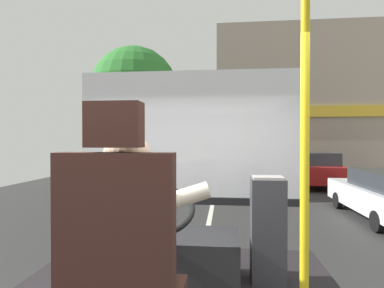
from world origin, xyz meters
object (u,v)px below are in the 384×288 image
object	(u,v)px
bus_driver	(131,233)
steering_console	(172,256)
handrail_pole	(305,176)
driver_seat	(123,281)
parked_car_red	(314,168)
fare_box	(268,229)

from	to	relation	value
bus_driver	steering_console	bearing A→B (deg)	90.00
handrail_pole	steering_console	bearing A→B (deg)	130.95
driver_seat	parked_car_red	world-z (taller)	driver_seat
driver_seat	handrail_pole	xyz separation A→B (m)	(0.83, 0.28, 0.43)
handrail_pole	parked_car_red	size ratio (longest dim) A/B	0.47
parked_car_red	fare_box	bearing A→B (deg)	-106.98
handrail_pole	parked_car_red	bearing A→B (deg)	74.53
driver_seat	handrail_pole	distance (m)	0.97
steering_console	handrail_pole	bearing A→B (deg)	-49.05
driver_seat	steering_console	size ratio (longest dim) A/B	1.21
driver_seat	bus_driver	size ratio (longest dim) A/B	1.79
steering_console	parked_car_red	world-z (taller)	steering_console
handrail_pole	fare_box	world-z (taller)	handrail_pole
handrail_pole	fare_box	xyz separation A→B (m)	(-0.04, 1.05, -0.56)
driver_seat	fare_box	bearing A→B (deg)	59.42
handrail_pole	parked_car_red	xyz separation A→B (m)	(3.46, 12.49, -1.05)
fare_box	bus_driver	bearing A→B (deg)	-122.76
fare_box	parked_car_red	xyz separation A→B (m)	(3.49, 11.43, -0.49)
bus_driver	parked_car_red	xyz separation A→B (m)	(4.28, 12.66, -0.79)
steering_console	fare_box	world-z (taller)	fare_box
driver_seat	steering_console	distance (m)	1.28
bus_driver	fare_box	distance (m)	1.49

